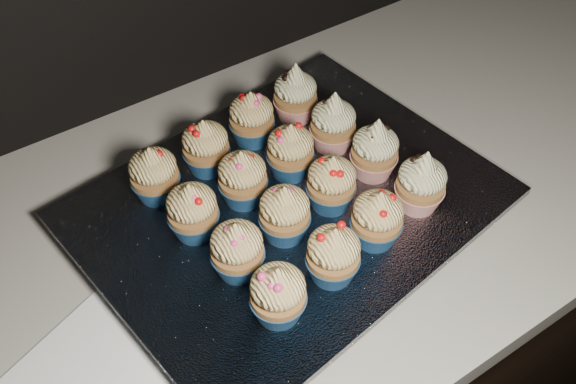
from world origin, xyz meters
name	(u,v)px	position (x,y,z in m)	size (l,w,h in m)	color
cabinet	(258,380)	(0.00, 1.70, 0.43)	(2.40, 0.60, 0.86)	black
worktop	(247,231)	(0.00, 1.70, 0.88)	(2.44, 0.64, 0.04)	beige
napkin	(98,375)	(-0.25, 1.60, 0.90)	(0.17, 0.17, 0.00)	white
baking_tray	(288,212)	(0.05, 1.68, 0.91)	(0.47, 0.36, 0.02)	black
foil_lining	(288,203)	(0.05, 1.68, 0.93)	(0.51, 0.39, 0.01)	silver
cupcake_0	(278,294)	(-0.05, 1.54, 0.97)	(0.06, 0.06, 0.08)	navy
cupcake_1	(333,255)	(0.03, 1.55, 0.97)	(0.06, 0.06, 0.08)	navy
cupcake_2	(377,218)	(0.10, 1.57, 0.97)	(0.06, 0.06, 0.08)	navy
cupcake_3	(421,183)	(0.18, 1.58, 0.97)	(0.06, 0.06, 0.10)	red
cupcake_4	(237,250)	(-0.06, 1.62, 0.97)	(0.06, 0.06, 0.08)	navy
cupcake_5	(285,213)	(0.02, 1.63, 0.97)	(0.06, 0.06, 0.08)	navy
cupcake_6	(331,183)	(0.09, 1.64, 0.97)	(0.06, 0.06, 0.08)	navy
cupcake_7	(375,150)	(0.17, 1.66, 0.97)	(0.06, 0.06, 0.10)	red
cupcake_8	(193,211)	(-0.07, 1.70, 0.97)	(0.06, 0.06, 0.08)	navy
cupcake_9	(243,178)	(0.01, 1.71, 0.97)	(0.06, 0.06, 0.08)	navy
cupcake_10	(291,151)	(0.08, 1.72, 0.97)	(0.06, 0.06, 0.08)	navy
cupcake_11	(333,123)	(0.16, 1.73, 0.97)	(0.06, 0.06, 0.10)	red
cupcake_12	(154,174)	(-0.08, 1.78, 0.97)	(0.06, 0.06, 0.08)	navy
cupcake_13	(206,147)	(-0.01, 1.78, 0.97)	(0.06, 0.06, 0.08)	navy
cupcake_14	(252,119)	(0.07, 1.80, 0.97)	(0.06, 0.06, 0.08)	navy
cupcake_15	(295,95)	(0.15, 1.81, 0.97)	(0.06, 0.06, 0.10)	red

